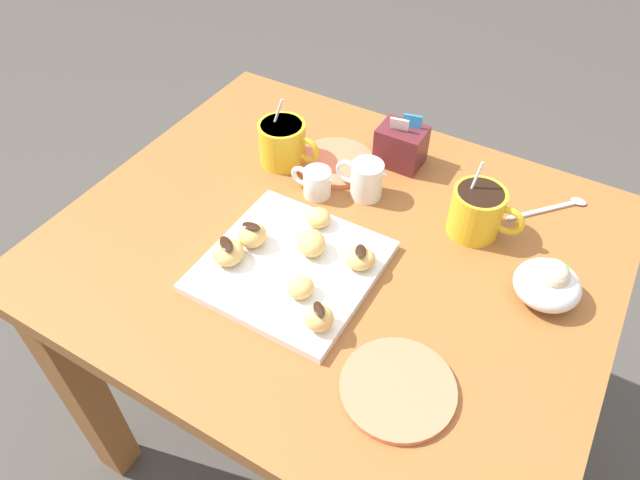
{
  "coord_description": "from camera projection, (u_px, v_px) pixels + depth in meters",
  "views": [
    {
      "loc": [
        0.33,
        -0.62,
        1.42
      ],
      "look_at": [
        -0.01,
        -0.03,
        0.72
      ],
      "focal_mm": 32.26,
      "sensor_mm": 36.0,
      "label": 1
    }
  ],
  "objects": [
    {
      "name": "ground_plane",
      "position": [
        329.0,
        426.0,
        1.51
      ],
      "size": [
        8.0,
        8.0,
        0.0
      ],
      "primitive_type": "plane",
      "color": "#423D38"
    },
    {
      "name": "dining_table",
      "position": [
        333.0,
        288.0,
        1.1
      ],
      "size": [
        0.94,
        0.79,
        0.7
      ],
      "color": "#935628",
      "rests_on": "ground_plane"
    },
    {
      "name": "pastry_plate_square",
      "position": [
        291.0,
        266.0,
        0.95
      ],
      "size": [
        0.27,
        0.27,
        0.02
      ],
      "primitive_type": "cube",
      "color": "silver",
      "rests_on": "dining_table"
    },
    {
      "name": "coffee_mug_mustard_left",
      "position": [
        283.0,
        142.0,
        1.13
      ],
      "size": [
        0.13,
        0.09,
        0.13
      ],
      "color": "gold",
      "rests_on": "dining_table"
    },
    {
      "name": "coffee_mug_mustard_right",
      "position": [
        478.0,
        211.0,
        0.99
      ],
      "size": [
        0.13,
        0.09,
        0.14
      ],
      "color": "gold",
      "rests_on": "dining_table"
    },
    {
      "name": "cream_pitcher_white",
      "position": [
        366.0,
        178.0,
        1.06
      ],
      "size": [
        0.1,
        0.06,
        0.07
      ],
      "color": "silver",
      "rests_on": "dining_table"
    },
    {
      "name": "sugar_caddy",
      "position": [
        401.0,
        146.0,
        1.13
      ],
      "size": [
        0.09,
        0.07,
        0.11
      ],
      "color": "#561E23",
      "rests_on": "dining_table"
    },
    {
      "name": "ice_cream_bowl",
      "position": [
        548.0,
        283.0,
        0.89
      ],
      "size": [
        0.1,
        0.1,
        0.08
      ],
      "color": "silver",
      "rests_on": "dining_table"
    },
    {
      "name": "chocolate_sauce_pitcher",
      "position": [
        316.0,
        181.0,
        1.07
      ],
      "size": [
        0.09,
        0.05,
        0.06
      ],
      "color": "silver",
      "rests_on": "dining_table"
    },
    {
      "name": "saucer_coral_left",
      "position": [
        398.0,
        388.0,
        0.8
      ],
      "size": [
        0.16,
        0.16,
        0.01
      ],
      "primitive_type": "cylinder",
      "color": "#E5704C",
      "rests_on": "dining_table"
    },
    {
      "name": "saucer_coral_right",
      "position": [
        335.0,
        162.0,
        1.15
      ],
      "size": [
        0.16,
        0.16,
        0.01
      ],
      "primitive_type": "cylinder",
      "color": "#E5704C",
      "rests_on": "dining_table"
    },
    {
      "name": "loose_spoon_near_saucer",
      "position": [
        556.0,
        207.0,
        1.06
      ],
      "size": [
        0.12,
        0.12,
        0.01
      ],
      "color": "silver",
      "rests_on": "dining_table"
    },
    {
      "name": "beignet_0",
      "position": [
        319.0,
        318.0,
        0.84
      ],
      "size": [
        0.06,
        0.06,
        0.04
      ],
      "primitive_type": "ellipsoid",
      "rotation": [
        0.0,
        0.0,
        1.92
      ],
      "color": "#E5B260",
      "rests_on": "pastry_plate_square"
    },
    {
      "name": "chocolate_drizzle_0",
      "position": [
        319.0,
        309.0,
        0.83
      ],
      "size": [
        0.03,
        0.03,
        0.0
      ],
      "primitive_type": "ellipsoid",
      "rotation": [
        0.0,
        0.0,
        2.38
      ],
      "color": "black",
      "rests_on": "beignet_0"
    },
    {
      "name": "beignet_1",
      "position": [
        228.0,
        252.0,
        0.94
      ],
      "size": [
        0.08,
        0.08,
        0.04
      ],
      "primitive_type": "ellipsoid",
      "rotation": [
        0.0,
        0.0,
        5.61
      ],
      "color": "#E5B260",
      "rests_on": "pastry_plate_square"
    },
    {
      "name": "chocolate_drizzle_1",
      "position": [
        226.0,
        244.0,
        0.92
      ],
      "size": [
        0.04,
        0.04,
        0.0
      ],
      "primitive_type": "ellipsoid",
      "rotation": [
        0.0,
        0.0,
        5.68
      ],
      "color": "black",
      "rests_on": "beignet_1"
    },
    {
      "name": "beignet_2",
      "position": [
        300.0,
        287.0,
        0.89
      ],
      "size": [
        0.06,
        0.06,
        0.03
      ],
      "primitive_type": "ellipsoid",
      "rotation": [
        0.0,
        0.0,
        1.12
      ],
      "color": "#E5B260",
      "rests_on": "pastry_plate_square"
    },
    {
      "name": "beignet_3",
      "position": [
        360.0,
        259.0,
        0.93
      ],
      "size": [
        0.07,
        0.07,
        0.03
      ],
      "primitive_type": "ellipsoid",
      "rotation": [
        0.0,
        0.0,
        5.4
      ],
      "color": "#E5B260",
      "rests_on": "pastry_plate_square"
    },
    {
      "name": "chocolate_drizzle_3",
      "position": [
        361.0,
        251.0,
        0.92
      ],
      "size": [
        0.03,
        0.04,
        0.0
      ],
      "primitive_type": "ellipsoid",
      "rotation": [
        0.0,
        0.0,
        5.19
      ],
      "color": "black",
      "rests_on": "beignet_3"
    },
    {
      "name": "beignet_4",
      "position": [
        311.0,
        243.0,
        0.95
      ],
      "size": [
        0.07,
        0.07,
        0.04
      ],
      "primitive_type": "ellipsoid",
      "rotation": [
        0.0,
        0.0,
        5.54
      ],
      "color": "#E5B260",
      "rests_on": "pastry_plate_square"
    },
    {
      "name": "beignet_5",
      "position": [
        252.0,
        235.0,
        0.96
      ],
      "size": [
        0.06,
        0.06,
        0.04
      ],
      "primitive_type": "ellipsoid",
      "rotation": [
        0.0,
        0.0,
        5.88
      ],
      "color": "#E5B260",
      "rests_on": "pastry_plate_square"
    },
    {
      "name": "chocolate_drizzle_5",
      "position": [
        251.0,
        226.0,
        0.95
      ],
      "size": [
        0.03,
        0.02,
        0.0
      ],
      "primitive_type": "ellipsoid",
      "rotation": [
        0.0,
        0.0,
        6.37
      ],
      "color": "black",
      "rests_on": "beignet_5"
    },
    {
      "name": "beignet_6",
      "position": [
        318.0,
        218.0,
        1.0
      ],
      "size": [
        0.06,
        0.06,
        0.03
      ],
      "primitive_type": "ellipsoid",
      "rotation": [
        0.0,
        0.0,
        4.2
      ],
      "color": "#E5B260",
      "rests_on": "pastry_plate_square"
    }
  ]
}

